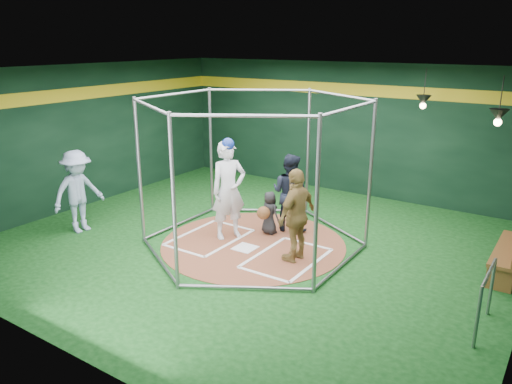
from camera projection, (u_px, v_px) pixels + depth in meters
The scene contains 14 objects.
room_shell at pixel (253, 161), 9.82m from camera, with size 10.10×9.10×3.53m.
clay_disc at pixel (253, 244), 10.33m from camera, with size 3.80×3.80×0.01m, color brown.
home_plate at pixel (245, 248), 10.09m from camera, with size 0.43×0.43×0.01m, color white.
batter_box_left at pixel (210, 237), 10.63m from camera, with size 1.17×1.77×0.01m.
batter_box_right at pixel (287, 258), 9.62m from camera, with size 1.17×1.77×0.01m.
batting_cage at pixel (253, 174), 9.89m from camera, with size 4.05×4.67×3.00m.
pendant_lamp_near at pixel (423, 100), 11.22m from camera, with size 0.34×0.34×0.90m.
pendant_lamp_far at pixel (499, 116), 8.99m from camera, with size 0.34×0.34×0.90m.
batter_figure at pixel (229, 189), 10.37m from camera, with size 0.80×0.90×2.14m.
visitor_leopard at pixel (297, 215), 9.32m from camera, with size 1.05×0.44×1.80m, color tan.
catcher_figure at pixel (269, 213), 10.71m from camera, with size 0.51×0.59×0.94m.
umpire at pixel (290, 193), 10.82m from camera, with size 0.84×0.65×1.72m, color black.
bystander_blue at pixel (78, 192), 10.77m from camera, with size 1.17×0.67×1.81m, color #98A9C9.
steel_railing at pixel (486, 291), 7.09m from camera, with size 0.05×1.09×0.94m.
Camera 1 is at (5.35, -7.92, 4.06)m, focal length 35.00 mm.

